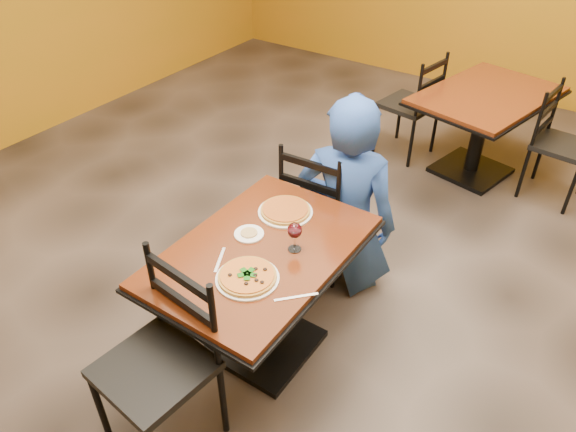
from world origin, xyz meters
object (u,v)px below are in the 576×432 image
Objects in this scene: pizza_main at (247,276)px; wine_glass at (295,236)px; chair_main_far at (322,205)px; plate_far at (285,212)px; chair_main_near at (154,370)px; diner at (348,195)px; pizza_far at (285,210)px; table_main at (262,276)px; table_second at (483,115)px; chair_second_right at (563,146)px; side_plate at (249,234)px; plate_main at (247,278)px; chair_second_left at (408,105)px.

wine_glass reaches higher than pizza_main.
chair_main_far reaches higher than plate_far.
chair_main_near is 0.76× the size of diner.
pizza_far is (-0.16, 0.55, 0.00)m from pizza_main.
wine_glass is at bearing 31.56° from table_main.
table_second is 1.52× the size of chair_second_right.
side_plate is (-0.05, -0.27, 0.00)m from plate_far.
pizza_far reaches higher than plate_main.
side_plate is (-0.47, -2.58, 0.20)m from table_second.
chair_second_left is 2.33m from pizza_far.
table_main is 0.33m from wine_glass.
table_second is 2.63m from side_plate.
chair_second_left is 5.32× the size of wine_glass.
pizza_far is (0.23, -2.30, 0.29)m from chair_second_left.
table_second is 1.45× the size of chair_main_far.
table_second is 3.40m from chair_main_near.
diner is at bearing 84.74° from table_main.
wine_glass is (0.28, -0.76, 0.36)m from chair_main_far.
chair_main_near reaches higher than side_plate.
plate_main is (0.15, 0.52, 0.25)m from chair_main_near.
chair_second_left is at bearing 96.15° from chair_second_right.
plate_main is 0.33m from wine_glass.
wine_glass is at bearing 80.51° from diner.
pizza_main is at bearing 17.40° from chair_second_left.
chair_second_right is at bearing -132.63° from diner.
plate_main is (-0.27, -2.86, 0.20)m from table_second.
plate_far is (-1.09, -2.30, 0.29)m from chair_second_right.
chair_main_far reaches higher than wine_glass.
chair_second_right is 3.02m from plate_main.
wine_glass is (-0.87, -2.54, 0.38)m from chair_second_right.
chair_second_left is 2.90m from pizza_main.
table_second is at bearing 85.39° from wine_glass.
chair_main_near is 1.05× the size of chair_main_far.
chair_main_far is 3.46× the size of pizza_far.
chair_main_near is 3.58× the size of pizza_main.
plate_far is at bearing 57.04° from diner.
plate_far is 0.02m from pizza_far.
chair_main_near reaches higher than chair_second_left.
table_main is at bearing 91.28° from chair_main_near.
side_plate is (-0.21, 0.28, -0.02)m from pizza_main.
chair_main_far is 3.12× the size of plate_main.
wine_glass is (-0.20, -2.54, 0.28)m from table_second.
chair_main_near is 0.60m from pizza_main.
diner is at bearing 90.63° from pizza_main.
chair_main_far is at bearing 101.37° from plate_main.
chair_main_far is (-0.48, -1.79, -0.07)m from table_second.
table_main is 2.65m from chair_second_left.
pizza_main is (0.08, -0.22, 0.21)m from table_main.
plate_main is at bearing -74.07° from pizza_far.
pizza_main is 0.35m from side_plate.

